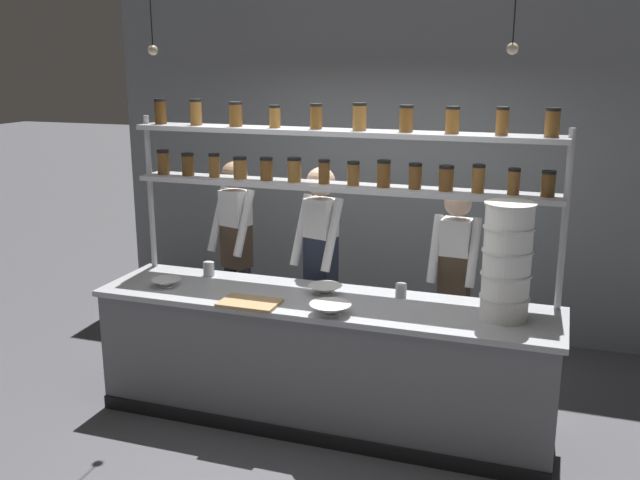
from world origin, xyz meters
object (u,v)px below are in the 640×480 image
spice_shelf_unit (338,165)px  cutting_board (250,303)px  serving_cup_front (401,291)px  prep_bowl_near_left (330,309)px  prep_bowl_center_back (167,283)px  container_stack (507,261)px  chef_right (454,279)px  chef_left (236,247)px  serving_cup_by_board (209,269)px  chef_center (320,260)px  prep_bowl_center_front (325,290)px

spice_shelf_unit → cutting_board: bearing=-125.4°
spice_shelf_unit → serving_cup_front: spice_shelf_unit is taller
prep_bowl_near_left → prep_bowl_center_back: 1.33m
container_stack → cutting_board: size_ratio=1.89×
serving_cup_front → container_stack: bearing=-14.8°
container_stack → cutting_board: 1.72m
chef_right → serving_cup_front: size_ratio=16.22×
chef_left → prep_bowl_near_left: (1.19, -1.08, -0.05)m
chef_right → container_stack: 0.94m
chef_left → serving_cup_front: bearing=-4.0°
chef_left → serving_cup_by_board: 0.56m
container_stack → serving_cup_by_board: 2.26m
prep_bowl_near_left → serving_cup_front: 0.61m
spice_shelf_unit → chef_right: spice_shelf_unit is taller
chef_left → prep_bowl_center_back: size_ratio=7.94×
prep_bowl_near_left → prep_bowl_center_back: (-1.32, 0.17, -0.01)m
chef_right → prep_bowl_near_left: 1.23m
chef_center → serving_cup_by_board: 0.86m
chef_left → container_stack: size_ratio=2.28×
chef_center → serving_cup_by_board: size_ratio=16.47×
prep_bowl_center_front → cutting_board: bearing=-137.5°
prep_bowl_center_back → chef_left: bearing=82.0°
cutting_board → serving_cup_front: size_ratio=4.03×
chef_center → cutting_board: (-0.21, -0.87, -0.08)m
prep_bowl_center_back → serving_cup_front: bearing=11.0°
container_stack → serving_cup_front: bearing=165.2°
chef_right → container_stack: (0.43, -0.74, 0.38)m
chef_right → prep_bowl_center_back: bearing=-151.5°
chef_left → serving_cup_by_board: chef_left is taller
chef_right → prep_bowl_near_left: (-0.65, -1.05, 0.04)m
prep_bowl_center_front → serving_cup_front: bearing=11.6°
prep_bowl_center_front → serving_cup_front: (0.52, 0.11, 0.02)m
container_stack → serving_cup_front: (-0.71, 0.19, -0.33)m
serving_cup_front → serving_cup_by_board: (-1.51, 0.03, 0.00)m
cutting_board → prep_bowl_near_left: size_ratio=1.45×
serving_cup_front → serving_cup_by_board: bearing=179.0°
chef_center → prep_bowl_center_back: bearing=-127.3°
prep_bowl_center_back → serving_cup_by_board: bearing=65.4°
prep_bowl_center_front → serving_cup_front: 0.53m
chef_left → chef_center: chef_center is taller
spice_shelf_unit → serving_cup_front: (0.51, -0.12, -0.84)m
prep_bowl_near_left → prep_bowl_center_front: 0.42m
prep_bowl_center_front → prep_bowl_center_back: size_ratio=1.11×
serving_cup_front → prep_bowl_center_front: bearing=-168.4°
prep_bowl_center_back → serving_cup_front: serving_cup_front is taller
cutting_board → prep_bowl_near_left: bearing=-0.6°
chef_left → cutting_board: (0.61, -1.07, -0.07)m
chef_center → container_stack: (1.44, -0.57, 0.28)m
container_stack → serving_cup_by_board: size_ratio=7.14×
chef_right → prep_bowl_center_front: chef_right is taller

